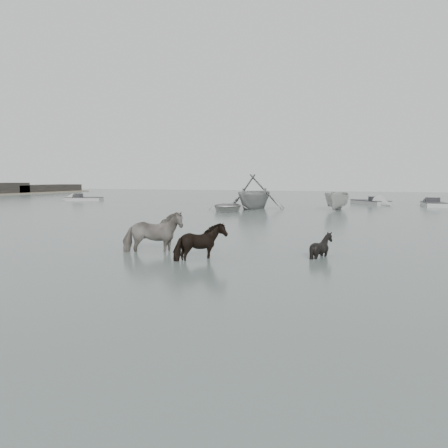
% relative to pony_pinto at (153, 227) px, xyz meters
% --- Properties ---
extents(ground, '(140.00, 140.00, 0.00)m').
position_rel_pony_pinto_xyz_m(ground, '(3.49, -0.32, -0.83)').
color(ground, '#4D5B57').
rests_on(ground, ground).
extents(pony_pinto, '(2.15, 1.69, 1.66)m').
position_rel_pony_pinto_xyz_m(pony_pinto, '(0.00, 0.00, 0.00)').
color(pony_pinto, black).
rests_on(pony_pinto, ground).
extents(pony_dark, '(1.41, 1.55, 1.32)m').
position_rel_pony_pinto_xyz_m(pony_dark, '(2.00, -0.66, -0.17)').
color(pony_dark, black).
rests_on(pony_dark, ground).
extents(pony_black, '(1.29, 1.24, 1.10)m').
position_rel_pony_pinto_xyz_m(pony_black, '(5.23, 1.15, -0.28)').
color(pony_black, black).
rests_on(pony_black, ground).
extents(rowboat_lead, '(4.10, 4.95, 0.89)m').
position_rel_pony_pinto_xyz_m(rowboat_lead, '(-3.95, 17.60, -0.38)').
color(rowboat_lead, beige).
rests_on(rowboat_lead, ground).
extents(rowboat_trail, '(4.90, 5.61, 2.84)m').
position_rel_pony_pinto_xyz_m(rowboat_trail, '(-2.81, 20.72, 0.59)').
color(rowboat_trail, gray).
rests_on(rowboat_trail, ground).
extents(boat_small, '(1.85, 4.21, 1.58)m').
position_rel_pony_pinto_xyz_m(boat_small, '(3.50, 21.33, -0.04)').
color(boat_small, '#AFB0AB').
rests_on(boat_small, ground).
extents(skiff_port, '(2.06, 4.64, 0.75)m').
position_rel_pony_pinto_xyz_m(skiff_port, '(10.66, 28.38, -0.45)').
color(skiff_port, '#ADB0AD').
rests_on(skiff_port, ground).
extents(skiff_outer, '(5.19, 3.12, 0.75)m').
position_rel_pony_pinto_xyz_m(skiff_outer, '(-23.13, 25.82, -0.45)').
color(skiff_outer, '#A2A19D').
rests_on(skiff_outer, ground).
extents(skiff_mid, '(4.70, 5.29, 0.75)m').
position_rel_pony_pinto_xyz_m(skiff_mid, '(5.53, 29.89, -0.45)').
color(skiff_mid, gray).
rests_on(skiff_mid, ground).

